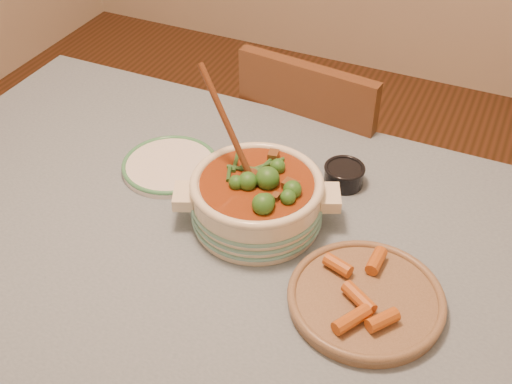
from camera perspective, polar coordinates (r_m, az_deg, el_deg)
dining_table at (r=1.54m, az=-4.10°, el=-5.74°), size 1.68×1.08×0.76m
stew_casserole at (r=1.44m, az=0.06°, el=-0.38°), size 0.38×0.38×0.36m
white_plate at (r=1.65m, az=-7.65°, el=2.38°), size 0.29×0.29×0.02m
condiment_bowl at (r=1.60m, az=7.84°, el=1.59°), size 0.12×0.12×0.05m
fried_plate at (r=1.32m, az=9.77°, el=-9.18°), size 0.40×0.40×0.05m
chair_far at (r=2.08m, az=5.48°, el=2.82°), size 0.47×0.47×0.91m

